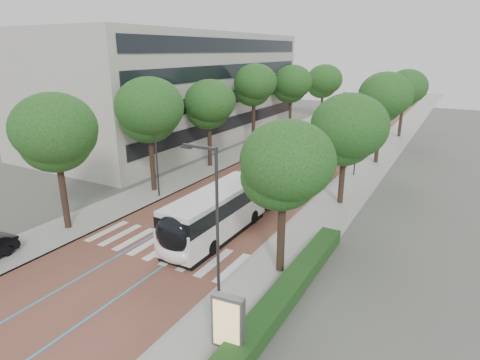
% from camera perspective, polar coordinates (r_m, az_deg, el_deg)
% --- Properties ---
extents(ground, '(160.00, 160.00, 0.00)m').
position_cam_1_polar(ground, '(25.50, -12.54, -10.23)').
color(ground, '#51544C').
rests_on(ground, ground).
extents(road, '(11.00, 140.00, 0.02)m').
position_cam_1_polar(road, '(59.71, 13.74, 6.04)').
color(road, brown).
rests_on(road, ground).
extents(sidewalk_left, '(4.00, 140.00, 0.12)m').
position_cam_1_polar(sidewalk_left, '(62.06, 7.05, 6.91)').
color(sidewalk_left, gray).
rests_on(sidewalk_left, ground).
extents(sidewalk_right, '(4.00, 140.00, 0.12)m').
position_cam_1_polar(sidewalk_right, '(58.21, 20.86, 5.12)').
color(sidewalk_right, gray).
rests_on(sidewalk_right, ground).
extents(kerb_left, '(0.20, 140.00, 0.14)m').
position_cam_1_polar(kerb_left, '(61.39, 8.70, 6.71)').
color(kerb_left, gray).
rests_on(kerb_left, ground).
extents(kerb_right, '(0.20, 140.00, 0.14)m').
position_cam_1_polar(kerb_right, '(58.50, 19.03, 5.38)').
color(kerb_right, gray).
rests_on(kerb_right, ground).
extents(zebra_crossing, '(10.55, 3.60, 0.01)m').
position_cam_1_polar(zebra_crossing, '(26.03, -10.74, -9.43)').
color(zebra_crossing, silver).
rests_on(zebra_crossing, ground).
extents(lane_line_left, '(0.12, 126.00, 0.01)m').
position_cam_1_polar(lane_line_left, '(60.14, 12.27, 6.24)').
color(lane_line_left, '#2996CE').
rests_on(lane_line_left, road).
extents(lane_line_right, '(0.12, 126.00, 0.01)m').
position_cam_1_polar(lane_line_right, '(59.31, 15.23, 5.86)').
color(lane_line_right, '#2996CE').
rests_on(lane_line_right, road).
extents(office_building, '(18.11, 40.00, 14.00)m').
position_cam_1_polar(office_building, '(56.73, -9.10, 12.87)').
color(office_building, '#AAA79E').
rests_on(office_building, ground).
extents(hedge, '(1.20, 14.00, 0.80)m').
position_cam_1_polar(hedge, '(20.97, 7.06, -14.96)').
color(hedge, '#153A14').
rests_on(hedge, sidewalk_right).
extents(streetlight_near, '(1.82, 0.20, 8.00)m').
position_cam_1_polar(streetlight_near, '(17.57, -3.74, -5.75)').
color(streetlight_near, '#333335').
rests_on(streetlight_near, sidewalk_right).
extents(streetlight_far, '(1.82, 0.20, 8.00)m').
position_cam_1_polar(streetlight_far, '(40.07, 16.18, 7.16)').
color(streetlight_far, '#333335').
rests_on(streetlight_far, sidewalk_right).
extents(lamp_post_left, '(0.14, 0.14, 8.00)m').
position_cam_1_polar(lamp_post_left, '(33.50, -11.85, 4.23)').
color(lamp_post_left, '#333335').
rests_on(lamp_post_left, sidewalk_left).
extents(trees_left, '(6.23, 60.80, 9.78)m').
position_cam_1_polar(trees_left, '(49.91, 1.74, 12.02)').
color(trees_left, black).
rests_on(trees_left, ground).
extents(trees_right, '(5.88, 47.18, 9.20)m').
position_cam_1_polar(trees_right, '(40.63, 18.21, 9.17)').
color(trees_right, black).
rests_on(trees_right, ground).
extents(lead_bus, '(2.63, 18.41, 3.20)m').
position_cam_1_polar(lead_bus, '(29.50, 0.64, -2.33)').
color(lead_bus, black).
rests_on(lead_bus, ground).
extents(bus_queued_0, '(3.08, 12.50, 3.20)m').
position_cam_1_polar(bus_queued_0, '(43.40, 10.61, 4.04)').
color(bus_queued_0, white).
rests_on(bus_queued_0, ground).
extents(bus_queued_1, '(3.03, 12.49, 3.20)m').
position_cam_1_polar(bus_queued_1, '(56.56, 15.75, 6.90)').
color(bus_queued_1, white).
rests_on(bus_queued_1, ground).
extents(bus_queued_2, '(3.26, 12.53, 3.20)m').
position_cam_1_polar(bus_queued_2, '(69.08, 17.69, 8.65)').
color(bus_queued_2, white).
rests_on(bus_queued_2, ground).
extents(ad_panel, '(1.36, 0.57, 2.76)m').
position_cam_1_polar(ad_panel, '(16.79, -1.69, -19.92)').
color(ad_panel, '#59595B').
rests_on(ad_panel, sidewalk_right).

